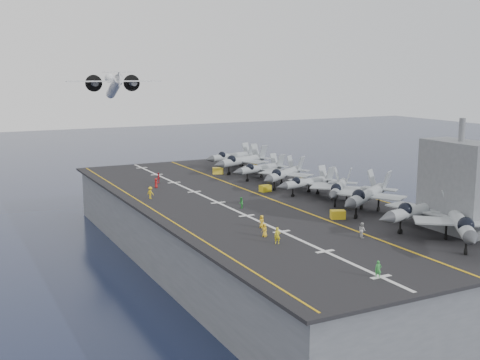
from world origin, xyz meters
name	(u,v)px	position (x,y,z in m)	size (l,w,h in m)	color
ground	(251,259)	(0.00, 0.00, 0.00)	(500.00, 500.00, 0.00)	#142135
hull	(251,231)	(0.00, 0.00, 5.00)	(36.00, 90.00, 10.00)	#56595E
flight_deck	(251,200)	(0.00, 0.00, 10.20)	(38.00, 92.00, 0.40)	black
foul_line	(267,197)	(3.00, 0.00, 10.42)	(0.35, 90.00, 0.02)	gold
landing_centerline	(218,203)	(-6.00, 0.00, 10.42)	(0.50, 90.00, 0.02)	silver
deck_edge_port	(153,210)	(-17.00, 0.00, 10.42)	(0.25, 90.00, 0.02)	gold
deck_edge_stbd	(342,189)	(18.50, 0.00, 10.42)	(0.25, 90.00, 0.02)	gold
island_superstructure	(459,175)	(15.00, -30.00, 17.90)	(5.00, 10.00, 15.00)	#56595E
fighter_jet_0	(461,221)	(10.64, -34.76, 13.24)	(18.63, 19.60, 5.68)	#8E959D
fighter_jet_1	(421,209)	(11.56, -26.99, 13.12)	(17.48, 13.46, 5.43)	#9CA7AF
fighter_jet_2	(367,194)	(11.00, -16.27, 13.20)	(19.35, 17.70, 5.59)	#9199A0
fighter_jet_3	(339,187)	(11.71, -8.29, 12.81)	(16.32, 16.46, 4.83)	#9EA4AF
fighter_jet_4	(308,181)	(10.75, -0.72, 12.63)	(14.32, 11.01, 4.46)	gray
fighter_jet_5	(284,173)	(10.58, 6.98, 12.93)	(17.48, 16.18, 5.05)	#8D949D
fighter_jet_6	(261,168)	(10.58, 15.87, 12.68)	(15.05, 12.05, 4.56)	#8B939B
fighter_jet_7	(242,160)	(11.08, 24.70, 13.07)	(18.11, 15.29, 5.34)	gray
fighter_jet_8	(232,156)	(12.82, 32.97, 12.81)	(15.78, 12.48, 4.82)	#969EA6
tow_cart_a	(338,215)	(4.88, -17.52, 11.02)	(2.41, 2.02, 1.23)	gold
tow_cart_b	(265,188)	(5.27, 4.54, 10.98)	(2.10, 1.53, 1.16)	gold
tow_cart_c	(218,171)	(5.66, 25.29, 11.05)	(2.53, 2.10, 1.30)	yellow
crew_0	(265,230)	(-9.20, -21.09, 11.27)	(0.94, 1.19, 1.74)	yellow
crew_1	(277,236)	(-9.36, -24.61, 11.43)	(1.48, 1.34, 2.06)	yellow
crew_2	(241,203)	(-4.52, -5.26, 11.25)	(1.17, 1.23, 1.71)	green
crew_3	(150,193)	(-14.73, 7.99, 11.41)	(1.30, 1.45, 2.02)	yellow
crew_4	(159,178)	(-8.83, 20.79, 11.40)	(1.23, 1.43, 2.01)	red
crew_5	(156,183)	(-10.77, 16.62, 11.29)	(0.93, 1.20, 1.77)	#B21919
crew_6	(378,269)	(-6.43, -40.04, 11.31)	(1.30, 1.25, 1.81)	green
crew_7	(362,230)	(1.67, -27.12, 11.40)	(0.93, 1.28, 1.99)	silver
transport_plane	(115,87)	(-5.15, 62.95, 27.55)	(24.81, 18.23, 5.50)	silver
crew_8	(262,221)	(-7.36, -17.00, 11.27)	(0.94, 1.19, 1.74)	yellow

